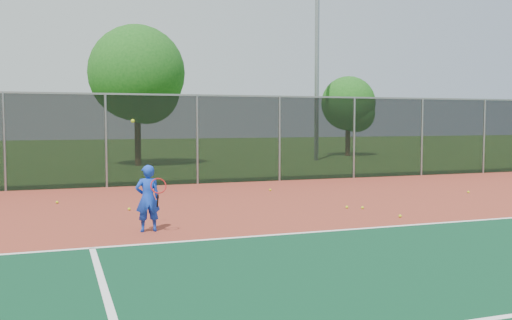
{
  "coord_description": "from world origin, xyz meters",
  "views": [
    {
      "loc": [
        -7.55,
        -6.84,
        2.18
      ],
      "look_at": [
        -3.36,
        5.0,
        1.3
      ],
      "focal_mm": 40.0,
      "sensor_mm": 36.0,
      "label": 1
    }
  ],
  "objects": [
    {
      "name": "court_apron",
      "position": [
        0.0,
        2.0,
        0.01
      ],
      "size": [
        30.0,
        20.0,
        0.02
      ],
      "primitive_type": "cube",
      "color": "#973826",
      "rests_on": "ground"
    },
    {
      "name": "fence_back",
      "position": [
        0.0,
        12.0,
        1.56
      ],
      "size": [
        30.0,
        0.06,
        3.03
      ],
      "color": "black",
      "rests_on": "court_apron"
    },
    {
      "name": "tennis_player",
      "position": [
        -5.88,
        4.17,
        0.68
      ],
      "size": [
        0.59,
        0.58,
        2.18
      ],
      "color": "blue",
      "rests_on": "court_apron"
    },
    {
      "name": "practice_ball_0",
      "position": [
        3.97,
        6.86,
        0.06
      ],
      "size": [
        0.07,
        0.07,
        0.07
      ],
      "primitive_type": "sphere",
      "color": "#B7D018",
      "rests_on": "court_apron"
    },
    {
      "name": "practice_ball_2",
      "position": [
        -0.84,
        5.45,
        0.06
      ],
      "size": [
        0.07,
        0.07,
        0.07
      ],
      "primitive_type": "sphere",
      "color": "#B7D018",
      "rests_on": "court_apron"
    },
    {
      "name": "practice_ball_3",
      "position": [
        -1.37,
        9.31,
        0.06
      ],
      "size": [
        0.07,
        0.07,
        0.07
      ],
      "primitive_type": "sphere",
      "color": "#B7D018",
      "rests_on": "court_apron"
    },
    {
      "name": "practice_ball_4",
      "position": [
        -0.53,
        5.24,
        0.06
      ],
      "size": [
        0.07,
        0.07,
        0.07
      ],
      "primitive_type": "sphere",
      "color": "#B7D018",
      "rests_on": "court_apron"
    },
    {
      "name": "practice_ball_5",
      "position": [
        -5.91,
        6.92,
        0.06
      ],
      "size": [
        0.07,
        0.07,
        0.07
      ],
      "primitive_type": "sphere",
      "color": "#B7D018",
      "rests_on": "court_apron"
    },
    {
      "name": "practice_ball_6",
      "position": [
        -0.35,
        3.9,
        0.06
      ],
      "size": [
        0.07,
        0.07,
        0.07
      ],
      "primitive_type": "sphere",
      "color": "#B7D018",
      "rests_on": "court_apron"
    },
    {
      "name": "practice_ball_7",
      "position": [
        -7.53,
        8.7,
        0.06
      ],
      "size": [
        0.07,
        0.07,
        0.07
      ],
      "primitive_type": "sphere",
      "color": "#B7D018",
      "rests_on": "court_apron"
    },
    {
      "name": "floodlight_n",
      "position": [
        5.8,
        21.12,
        6.96
      ],
      "size": [
        0.9,
        0.4,
        12.36
      ],
      "color": "gray",
      "rests_on": "ground"
    },
    {
      "name": "tree_back_left",
      "position": [
        -3.71,
        20.66,
        4.2
      ],
      "size": [
        4.56,
        4.56,
        6.69
      ],
      "color": "#392614",
      "rests_on": "ground"
    },
    {
      "name": "tree_back_mid",
      "position": [
        9.51,
        24.15,
        3.05
      ],
      "size": [
        3.31,
        3.31,
        4.86
      ],
      "color": "#392614",
      "rests_on": "ground"
    }
  ]
}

